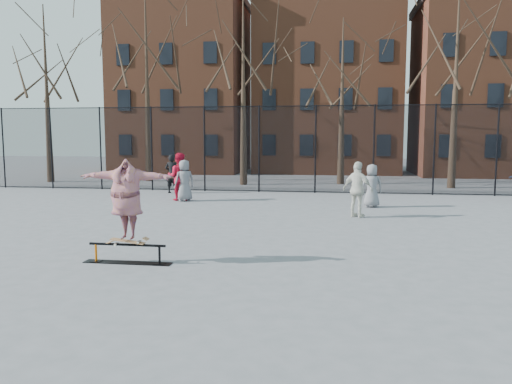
# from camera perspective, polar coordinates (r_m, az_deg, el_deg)

# --- Properties ---
(ground) EXTENTS (100.00, 100.00, 0.00)m
(ground) POSITION_cam_1_polar(r_m,az_deg,el_deg) (10.44, -2.50, -8.01)
(ground) COLOR slate
(skate_rail) EXTENTS (1.86, 0.28, 0.41)m
(skate_rail) POSITION_cam_1_polar(r_m,az_deg,el_deg) (10.66, -14.48, -7.03)
(skate_rail) COLOR black
(skate_rail) RESTS_ON ground
(skateboard) EXTENTS (0.77, 0.18, 0.09)m
(skateboard) POSITION_cam_1_polar(r_m,az_deg,el_deg) (10.59, -14.44, -5.48)
(skateboard) COLOR #A26A41
(skateboard) RESTS_ON skate_rail
(skater) EXTENTS (2.02, 0.59, 1.63)m
(skater) POSITION_cam_1_polar(r_m,az_deg,el_deg) (10.45, -14.57, -0.85)
(skater) COLOR #61388D
(skater) RESTS_ON skateboard
(bystander_grey) EXTENTS (0.97, 0.91, 1.66)m
(bystander_grey) POSITION_cam_1_polar(r_m,az_deg,el_deg) (20.17, -8.19, 1.32)
(bystander_grey) COLOR slate
(bystander_grey) RESTS_ON ground
(bystander_black) EXTENTS (0.66, 0.45, 1.77)m
(bystander_black) POSITION_cam_1_polar(r_m,az_deg,el_deg) (23.09, -9.59, 2.06)
(bystander_black) COLOR black
(bystander_black) RESTS_ON ground
(bystander_red) EXTENTS (1.01, 0.83, 1.92)m
(bystander_red) POSITION_cam_1_polar(r_m,az_deg,el_deg) (20.43, -8.78, 1.74)
(bystander_red) COLOR red
(bystander_red) RESTS_ON ground
(bystander_white) EXTENTS (1.12, 0.93, 1.79)m
(bystander_white) POSITION_cam_1_polar(r_m,az_deg,el_deg) (16.26, 11.56, 0.27)
(bystander_white) COLOR silver
(bystander_white) RESTS_ON ground
(bystander_extra) EXTENTS (0.85, 0.62, 1.59)m
(bystander_extra) POSITION_cam_1_polar(r_m,az_deg,el_deg) (18.72, 13.08, 0.71)
(bystander_extra) COLOR slate
(bystander_extra) RESTS_ON ground
(fence) EXTENTS (34.03, 0.07, 4.00)m
(fence) POSITION_cam_1_polar(r_m,az_deg,el_deg) (23.01, 3.77, 5.04)
(fence) COLOR black
(fence) RESTS_ON ground
(tree_row) EXTENTS (33.66, 7.46, 10.67)m
(tree_row) POSITION_cam_1_polar(r_m,az_deg,el_deg) (27.57, 4.13, 16.33)
(tree_row) COLOR black
(tree_row) RESTS_ON ground
(rowhouses) EXTENTS (29.00, 7.00, 13.00)m
(rowhouses) POSITION_cam_1_polar(r_m,az_deg,el_deg) (36.10, 6.84, 11.87)
(rowhouses) COLOR brown
(rowhouses) RESTS_ON ground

